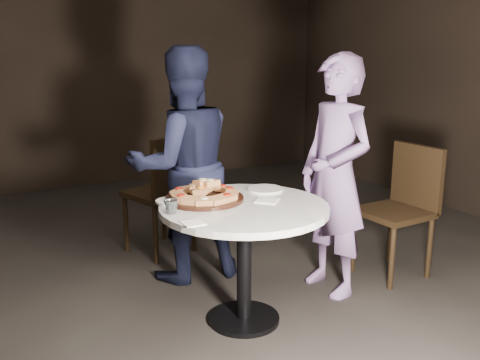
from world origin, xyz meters
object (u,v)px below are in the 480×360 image
at_px(diner_teal, 335,176).
at_px(chair_right, 404,201).
at_px(focaccia_pile, 204,192).
at_px(water_glass, 171,207).
at_px(serving_board, 204,199).
at_px(diner_navy, 183,166).
at_px(table, 244,227).
at_px(chair_far, 167,187).

bearing_deg(diner_teal, chair_right, 86.51).
height_order(focaccia_pile, water_glass, focaccia_pile).
bearing_deg(serving_board, chair_right, -2.49).
xyz_separation_m(serving_board, diner_navy, (0.10, 0.58, 0.07)).
bearing_deg(diner_navy, focaccia_pile, 83.73).
bearing_deg(table, diner_navy, 94.21).
xyz_separation_m(chair_right, diner_navy, (-1.37, 0.64, 0.26)).
distance_m(water_glass, diner_teal, 1.12).
height_order(focaccia_pile, chair_right, chair_right).
distance_m(focaccia_pile, chair_right, 1.49).
relative_size(serving_board, focaccia_pile, 1.12).
bearing_deg(focaccia_pile, water_glass, -149.63).
xyz_separation_m(water_glass, chair_right, (1.72, 0.08, -0.22)).
xyz_separation_m(diner_navy, diner_teal, (0.77, -0.65, -0.02)).
bearing_deg(diner_teal, water_glass, -90.12).
xyz_separation_m(chair_right, diner_teal, (-0.60, -0.01, 0.24)).
height_order(serving_board, focaccia_pile, focaccia_pile).
xyz_separation_m(table, diner_teal, (0.71, 0.12, 0.19)).
relative_size(chair_far, diner_teal, 0.61).
xyz_separation_m(chair_far, diner_navy, (-0.03, -0.43, 0.25)).
relative_size(table, diner_teal, 0.79).
bearing_deg(focaccia_pile, table, -49.80).
bearing_deg(chair_right, diner_navy, -118.59).
distance_m(table, chair_right, 1.32).
xyz_separation_m(table, focaccia_pile, (-0.16, 0.19, 0.18)).
relative_size(table, water_glass, 15.66).
distance_m(focaccia_pile, chair_far, 1.04).
relative_size(table, chair_right, 1.35).
distance_m(chair_far, diner_teal, 1.32).
height_order(table, chair_right, chair_right).
relative_size(focaccia_pile, water_glass, 5.15).
bearing_deg(chair_right, diner_teal, -92.92).
height_order(chair_far, diner_navy, diner_navy).
distance_m(water_glass, chair_far, 1.23).
bearing_deg(serving_board, table, -49.51).
relative_size(water_glass, chair_far, 0.08).
bearing_deg(serving_board, chair_far, 82.49).
xyz_separation_m(serving_board, chair_right, (1.47, -0.06, -0.19)).
bearing_deg(diner_navy, chair_far, -90.38).
height_order(chair_right, diner_teal, diner_teal).
relative_size(chair_far, chair_right, 1.03).
relative_size(table, serving_board, 2.71).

